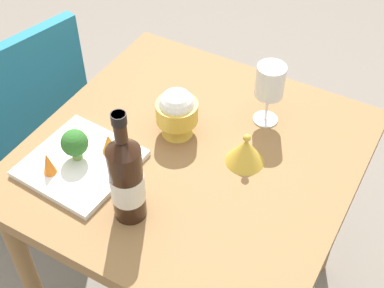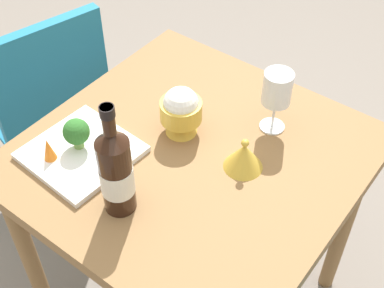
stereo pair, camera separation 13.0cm
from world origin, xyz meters
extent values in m
cube|color=olive|center=(0.00, 0.00, 0.73)|extent=(0.81, 0.81, 0.04)
cylinder|color=olive|center=(0.35, -0.35, 0.35)|extent=(0.05, 0.05, 0.71)
cylinder|color=olive|center=(-0.35, 0.35, 0.35)|extent=(0.05, 0.05, 0.71)
cylinder|color=olive|center=(0.35, 0.35, 0.35)|extent=(0.05, 0.05, 0.71)
cube|color=teal|center=(0.11, 0.80, 0.44)|extent=(0.49, 0.49, 0.02)
cube|color=teal|center=(0.06, 0.62, 0.65)|extent=(0.40, 0.14, 0.40)
cylinder|color=black|center=(0.31, 0.92, 0.21)|extent=(0.03, 0.03, 0.43)
cylinder|color=black|center=(-0.10, 0.68, 0.21)|extent=(0.03, 0.03, 0.43)
cylinder|color=black|center=(0.23, 0.59, 0.21)|extent=(0.03, 0.03, 0.43)
cylinder|color=black|center=(-0.24, 0.03, 0.85)|extent=(0.07, 0.08, 0.21)
cone|color=black|center=(-0.24, 0.03, 0.97)|extent=(0.07, 0.08, 0.03)
cylinder|color=black|center=(-0.24, 0.03, 1.02)|extent=(0.03, 0.03, 0.07)
cylinder|color=black|center=(-0.24, 0.03, 1.04)|extent=(0.03, 0.03, 0.02)
cylinder|color=silver|center=(-0.24, 0.03, 0.84)|extent=(0.08, 0.08, 0.07)
cylinder|color=white|center=(0.21, -0.11, 0.75)|extent=(0.07, 0.07, 0.00)
cylinder|color=white|center=(0.21, -0.11, 0.79)|extent=(0.01, 0.01, 0.08)
cylinder|color=white|center=(0.21, -0.11, 0.88)|extent=(0.08, 0.08, 0.09)
cone|color=gold|center=(0.05, 0.07, 0.77)|extent=(0.08, 0.08, 0.04)
cylinder|color=gold|center=(0.05, 0.07, 0.82)|extent=(0.11, 0.11, 0.05)
sphere|color=white|center=(0.05, 0.07, 0.84)|extent=(0.09, 0.09, 0.09)
cone|color=gold|center=(0.04, -0.13, 0.79)|extent=(0.10, 0.10, 0.07)
sphere|color=gold|center=(0.04, -0.13, 0.83)|extent=(0.02, 0.02, 0.02)
cube|color=white|center=(-0.18, 0.22, 0.76)|extent=(0.26, 0.26, 0.02)
cylinder|color=#729E4C|center=(-0.17, 0.23, 0.78)|extent=(0.03, 0.03, 0.03)
sphere|color=#2D6B28|center=(-0.17, 0.23, 0.82)|extent=(0.07, 0.07, 0.07)
cone|color=orange|center=(-0.24, 0.26, 0.80)|extent=(0.03, 0.03, 0.06)
cone|color=orange|center=(-0.11, 0.18, 0.79)|extent=(0.04, 0.04, 0.06)
camera|label=1|loc=(-0.83, -0.47, 1.74)|focal=50.16mm
camera|label=2|loc=(-0.76, -0.58, 1.74)|focal=50.16mm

